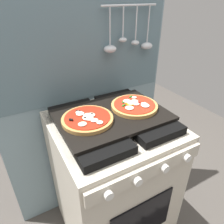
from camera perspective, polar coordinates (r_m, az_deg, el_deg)
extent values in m
plane|color=#4C4742|center=(1.68, 0.00, -28.41)|extent=(4.00, 4.00, 0.00)
cube|color=#7A939E|center=(1.35, -6.95, 0.68)|extent=(1.10, 0.03, 1.55)
cube|color=slate|center=(1.20, -7.76, 16.10)|extent=(1.08, 0.00, 0.56)
cylinder|color=silver|center=(1.28, 5.06, 27.52)|extent=(0.36, 0.01, 0.01)
cylinder|color=silver|center=(1.22, -0.57, 22.76)|extent=(0.01, 0.01, 0.20)
ellipsoid|color=silver|center=(1.24, -0.54, 17.11)|extent=(0.08, 0.07, 0.04)
cylinder|color=silver|center=(1.26, 3.13, 23.79)|extent=(0.01, 0.01, 0.16)
ellipsoid|color=silver|center=(1.27, 3.00, 19.43)|extent=(0.05, 0.04, 0.03)
cylinder|color=silver|center=(1.31, 6.78, 23.34)|extent=(0.01, 0.01, 0.19)
ellipsoid|color=silver|center=(1.32, 6.48, 18.61)|extent=(0.05, 0.04, 0.03)
cylinder|color=silver|center=(1.36, 10.10, 22.95)|extent=(0.01, 0.01, 0.21)
ellipsoid|color=silver|center=(1.38, 9.61, 17.69)|extent=(0.08, 0.07, 0.04)
cube|color=beige|center=(1.34, 0.00, -18.73)|extent=(0.60, 0.60, 0.86)
cube|color=black|center=(1.05, 0.00, -3.39)|extent=(0.59, 0.59, 0.01)
cube|color=black|center=(0.99, -7.10, -4.29)|extent=(0.24, 0.51, 0.04)
cube|color=black|center=(1.11, 6.34, -0.28)|extent=(0.24, 0.51, 0.04)
cube|color=beige|center=(0.89, 10.17, -15.90)|extent=(0.58, 0.02, 0.07)
cylinder|color=silver|center=(0.80, -0.96, -22.13)|extent=(0.04, 0.02, 0.04)
cylinder|color=silver|center=(0.85, 7.18, -18.58)|extent=(0.04, 0.02, 0.04)
cylinder|color=silver|center=(0.92, 14.55, -14.93)|extent=(0.04, 0.02, 0.04)
cylinder|color=silver|center=(1.00, 20.20, -11.87)|extent=(0.04, 0.02, 0.04)
cube|color=black|center=(1.17, 8.25, -27.73)|extent=(0.36, 0.01, 0.28)
cube|color=black|center=(1.03, 0.00, -0.87)|extent=(0.54, 0.38, 0.02)
cylinder|color=#C18947|center=(0.97, -6.84, -1.97)|extent=(0.24, 0.24, 0.02)
cylinder|color=#AD2614|center=(0.96, -6.88, -1.41)|extent=(0.21, 0.21, 0.00)
ellipsoid|color=#F4EACC|center=(0.98, -8.87, -0.45)|extent=(0.04, 0.04, 0.01)
ellipsoid|color=#F4EACC|center=(0.92, -4.88, -2.31)|extent=(0.04, 0.03, 0.01)
ellipsoid|color=#F4EACC|center=(0.90, -8.23, -3.32)|extent=(0.04, 0.04, 0.01)
ellipsoid|color=#F4EACC|center=(0.96, -6.60, -1.12)|extent=(0.05, 0.05, 0.01)
ellipsoid|color=#F4EACC|center=(1.00, -9.30, -0.05)|extent=(0.03, 0.03, 0.01)
ellipsoid|color=#F4EACC|center=(0.95, -7.01, -1.60)|extent=(0.04, 0.04, 0.01)
ellipsoid|color=#F4EACC|center=(0.97, -6.02, -0.75)|extent=(0.04, 0.04, 0.01)
ellipsoid|color=#F4EACC|center=(0.94, -6.21, -1.80)|extent=(0.04, 0.04, 0.01)
ellipsoid|color=#F4EACC|center=(0.91, -3.40, -2.90)|extent=(0.03, 0.03, 0.01)
sphere|color=black|center=(0.94, -11.60, -2.07)|extent=(0.01, 0.01, 0.01)
sphere|color=black|center=(1.00, -9.74, 0.25)|extent=(0.01, 0.01, 0.01)
sphere|color=black|center=(0.93, -11.01, -2.25)|extent=(0.01, 0.01, 0.01)
sphere|color=black|center=(1.00, -9.04, 0.16)|extent=(0.01, 0.01, 0.01)
sphere|color=black|center=(0.94, -7.49, -1.67)|extent=(0.01, 0.01, 0.01)
sphere|color=black|center=(0.97, -5.63, -0.59)|extent=(0.01, 0.01, 0.01)
cylinder|color=tan|center=(1.08, 6.30, 1.64)|extent=(0.24, 0.24, 0.02)
cylinder|color=#B72D19|center=(1.07, 6.33, 2.16)|extent=(0.21, 0.21, 0.00)
ellipsoid|color=#F4EACC|center=(1.06, 9.21, 1.87)|extent=(0.04, 0.05, 0.01)
ellipsoid|color=#F4EACC|center=(1.07, 8.89, 2.28)|extent=(0.03, 0.03, 0.01)
ellipsoid|color=#F4EACC|center=(1.02, 4.90, 1.18)|extent=(0.04, 0.04, 0.01)
ellipsoid|color=#F4EACC|center=(1.09, 4.18, 3.09)|extent=(0.04, 0.04, 0.01)
ellipsoid|color=#F4EACC|center=(1.07, 6.19, 2.43)|extent=(0.03, 0.03, 0.01)
ellipsoid|color=#F4EACC|center=(1.07, 5.40, 2.52)|extent=(0.04, 0.04, 0.01)
ellipsoid|color=#F4EACC|center=(1.06, 6.81, 2.24)|extent=(0.03, 0.03, 0.01)
ellipsoid|color=#F4EACC|center=(1.13, 6.20, 4.05)|extent=(0.03, 0.03, 0.01)
ellipsoid|color=#F4EACC|center=(1.09, 6.22, 3.00)|extent=(0.04, 0.04, 0.01)
cube|color=#19721E|center=(1.05, 3.28, 1.87)|extent=(0.03, 0.02, 0.00)
cube|color=#19721E|center=(1.14, 5.25, 4.28)|extent=(0.03, 0.02, 0.00)
cube|color=#19721E|center=(1.09, 4.23, 2.95)|extent=(0.01, 0.02, 0.00)
cube|color=#19721E|center=(1.08, 3.11, 2.83)|extent=(0.02, 0.02, 0.00)
cube|color=gold|center=(1.05, 5.73, 1.96)|extent=(0.02, 0.01, 0.00)
cube|color=#19721E|center=(1.08, 6.09, 2.73)|extent=(0.01, 0.02, 0.00)
cube|color=gold|center=(1.06, 4.33, 2.10)|extent=(0.01, 0.02, 0.00)
cube|color=red|center=(1.09, 7.34, 2.74)|extent=(0.02, 0.02, 0.00)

